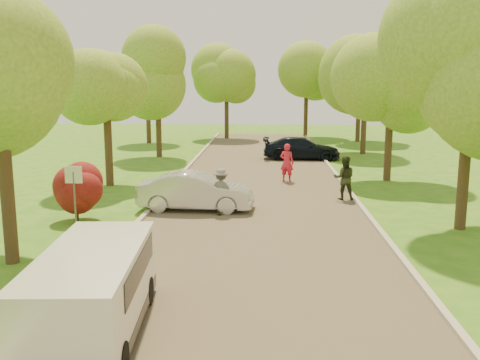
% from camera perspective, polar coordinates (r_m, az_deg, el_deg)
% --- Properties ---
extents(ground, '(100.00, 100.00, 0.00)m').
position_cam_1_polar(ground, '(13.40, 1.30, -10.60)').
color(ground, '#31701A').
rests_on(ground, ground).
extents(road, '(8.00, 60.00, 0.01)m').
position_cam_1_polar(road, '(21.06, 1.80, -2.80)').
color(road, '#4C4438').
rests_on(road, ground).
extents(curb_left, '(0.18, 60.00, 0.12)m').
position_cam_1_polar(curb_left, '(21.48, -9.07, -2.51)').
color(curb_left, '#B2AD9E').
rests_on(curb_left, ground).
extents(curb_right, '(0.18, 60.00, 0.12)m').
position_cam_1_polar(curb_right, '(21.38, 12.73, -2.70)').
color(curb_right, '#B2AD9E').
rests_on(curb_right, ground).
extents(street_sign, '(0.55, 0.06, 2.17)m').
position_cam_1_polar(street_sign, '(17.88, -17.29, -0.52)').
color(street_sign, '#59595E').
rests_on(street_sign, ground).
extents(red_shrub, '(1.70, 1.70, 1.95)m').
position_cam_1_polar(red_shrub, '(19.52, -17.12, -1.02)').
color(red_shrub, '#382619').
rests_on(red_shrub, ground).
extents(tree_l_mida, '(4.71, 4.60, 7.39)m').
position_cam_1_polar(tree_l_mida, '(15.02, -23.77, 10.95)').
color(tree_l_mida, '#382619').
rests_on(tree_l_mida, ground).
extents(tree_l_midb, '(4.30, 4.20, 6.62)m').
position_cam_1_polar(tree_l_midb, '(25.51, -13.72, 9.59)').
color(tree_l_midb, '#382619').
rests_on(tree_l_midb, ground).
extents(tree_l_far, '(4.92, 4.80, 7.79)m').
position_cam_1_polar(tree_l_far, '(35.15, -8.49, 11.33)').
color(tree_l_far, '#382619').
rests_on(tree_l_far, ground).
extents(tree_r_mida, '(5.13, 5.00, 7.95)m').
position_cam_1_polar(tree_r_mida, '(18.78, 24.20, 11.74)').
color(tree_r_mida, '#382619').
rests_on(tree_r_mida, ground).
extents(tree_r_midb, '(4.51, 4.40, 7.01)m').
position_cam_1_polar(tree_r_midb, '(27.25, 16.28, 10.12)').
color(tree_r_midb, '#382619').
rests_on(tree_r_midb, ground).
extents(tree_r_far, '(5.33, 5.20, 8.34)m').
position_cam_1_polar(tree_r_far, '(37.18, 13.67, 11.65)').
color(tree_r_far, '#382619').
rests_on(tree_r_far, ground).
extents(tree_bg_a, '(5.12, 5.00, 7.72)m').
position_cam_1_polar(tree_bg_a, '(43.46, -9.60, 10.88)').
color(tree_bg_a, '#382619').
rests_on(tree_bg_a, ground).
extents(tree_bg_b, '(5.12, 5.00, 7.95)m').
position_cam_1_polar(tree_bg_b, '(45.22, 12.96, 11.02)').
color(tree_bg_b, '#382619').
rests_on(tree_bg_b, ground).
extents(tree_bg_c, '(4.92, 4.80, 7.33)m').
position_cam_1_polar(tree_bg_c, '(46.61, -1.19, 10.61)').
color(tree_bg_c, '#382619').
rests_on(tree_bg_c, ground).
extents(tree_bg_d, '(5.12, 5.00, 7.72)m').
position_cam_1_polar(tree_bg_d, '(48.67, 7.38, 10.86)').
color(tree_bg_d, '#382619').
rests_on(tree_bg_d, ground).
extents(minivan, '(2.06, 4.62, 1.68)m').
position_cam_1_polar(minivan, '(10.73, -15.43, -11.37)').
color(minivan, white).
rests_on(minivan, ground).
extents(silver_sedan, '(4.43, 1.74, 1.43)m').
position_cam_1_polar(silver_sedan, '(20.37, -4.70, -1.22)').
color(silver_sedan, silver).
rests_on(silver_sedan, ground).
extents(dark_sedan, '(4.91, 2.18, 1.40)m').
position_cam_1_polar(dark_sedan, '(34.09, 6.57, 3.38)').
color(dark_sedan, black).
rests_on(dark_sedan, ground).
extents(longboard, '(0.32, 0.84, 0.10)m').
position_cam_1_polar(longboard, '(19.85, -2.01, -3.36)').
color(longboard, black).
rests_on(longboard, ground).
extents(skateboarder, '(1.10, 0.71, 1.60)m').
position_cam_1_polar(skateboarder, '(19.68, -2.02, -1.05)').
color(skateboarder, slate).
rests_on(skateboarder, longboard).
extents(person_striped, '(0.80, 0.67, 1.88)m').
position_cam_1_polar(person_striped, '(26.26, 5.02, 1.86)').
color(person_striped, red).
rests_on(person_striped, ground).
extents(person_olive, '(0.93, 0.75, 1.83)m').
position_cam_1_polar(person_olive, '(22.47, 11.06, 0.21)').
color(person_olive, '#292E1B').
rests_on(person_olive, ground).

